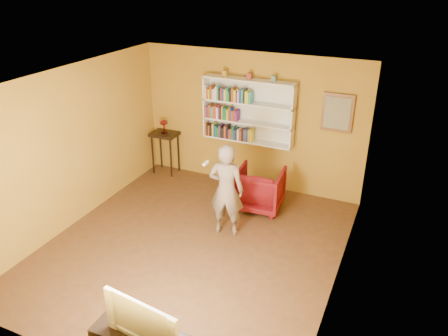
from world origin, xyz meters
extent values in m
cube|color=#432915|center=(0.00, 0.00, -0.06)|extent=(5.30, 5.80, 0.12)
cube|color=#9D701D|center=(0.00, 2.52, 1.35)|extent=(5.30, 0.04, 2.70)
cube|color=#9D701D|center=(0.00, -2.52, 1.35)|extent=(5.30, 0.04, 2.70)
cube|color=#9D701D|center=(-2.27, 0.00, 1.35)|extent=(0.04, 5.80, 2.70)
cube|color=#9D701D|center=(2.27, 0.00, 1.35)|extent=(0.04, 5.80, 2.70)
cube|color=white|center=(0.00, 0.00, 2.73)|extent=(5.30, 5.80, 0.06)
cube|color=silver|center=(0.00, 2.48, 1.60)|extent=(1.80, 0.03, 1.20)
cube|color=silver|center=(-0.89, 2.35, 1.60)|extent=(0.03, 0.28, 1.20)
cube|color=silver|center=(0.89, 2.35, 1.60)|extent=(0.03, 0.28, 1.20)
cube|color=silver|center=(0.00, 2.35, 1.00)|extent=(1.80, 0.28, 0.03)
cube|color=silver|center=(0.00, 2.35, 1.38)|extent=(1.80, 0.28, 0.03)
cube|color=silver|center=(0.00, 2.35, 1.76)|extent=(1.80, 0.28, 0.03)
cube|color=silver|center=(0.00, 2.35, 2.20)|extent=(1.80, 0.28, 0.03)
cube|color=brown|center=(-0.85, 2.29, 1.14)|extent=(0.03, 0.15, 0.26)
cube|color=black|center=(-0.82, 2.31, 1.13)|extent=(0.02, 0.18, 0.22)
cube|color=#AF391A|center=(-0.79, 2.31, 1.12)|extent=(0.03, 0.19, 0.21)
cube|color=black|center=(-0.74, 2.29, 1.12)|extent=(0.04, 0.14, 0.22)
cube|color=gold|center=(-0.70, 2.31, 1.15)|extent=(0.03, 0.19, 0.26)
cube|color=navy|center=(-0.66, 2.31, 1.13)|extent=(0.03, 0.17, 0.23)
cube|color=#156234|center=(-0.63, 2.31, 1.13)|extent=(0.02, 0.17, 0.23)
cube|color=#156234|center=(-0.59, 2.31, 1.12)|extent=(0.04, 0.18, 0.21)
cube|color=#5D2268|center=(-0.55, 2.30, 1.14)|extent=(0.03, 0.17, 0.25)
cube|color=black|center=(-0.52, 2.31, 1.13)|extent=(0.03, 0.19, 0.23)
cube|color=black|center=(-0.48, 2.31, 1.12)|extent=(0.04, 0.19, 0.20)
cube|color=#AF391A|center=(-0.43, 2.30, 1.14)|extent=(0.04, 0.17, 0.25)
cube|color=black|center=(-0.39, 2.30, 1.15)|extent=(0.04, 0.16, 0.27)
cube|color=#5D2268|center=(-0.35, 2.31, 1.11)|extent=(0.02, 0.17, 0.20)
cube|color=brown|center=(-0.31, 2.30, 1.12)|extent=(0.04, 0.16, 0.21)
cube|color=#156234|center=(-0.27, 2.31, 1.14)|extent=(0.03, 0.18, 0.24)
cube|color=navy|center=(-0.23, 2.29, 1.12)|extent=(0.04, 0.15, 0.21)
cube|color=black|center=(-0.19, 2.29, 1.13)|extent=(0.03, 0.15, 0.23)
cube|color=silver|center=(-0.16, 2.31, 1.13)|extent=(0.03, 0.18, 0.22)
cube|color=brown|center=(-0.11, 2.31, 1.12)|extent=(0.04, 0.17, 0.22)
cube|color=black|center=(-0.06, 2.31, 1.13)|extent=(0.04, 0.18, 0.23)
cube|color=#5D2268|center=(-0.02, 2.31, 1.13)|extent=(0.03, 0.19, 0.24)
cube|color=#156234|center=(0.01, 2.29, 1.13)|extent=(0.02, 0.15, 0.24)
cube|color=navy|center=(0.03, 2.30, 1.13)|extent=(0.02, 0.16, 0.24)
cube|color=orange|center=(0.07, 2.31, 1.14)|extent=(0.04, 0.18, 0.25)
cube|color=gold|center=(0.11, 2.31, 1.14)|extent=(0.04, 0.18, 0.26)
cube|color=brown|center=(-0.84, 2.30, 1.50)|extent=(0.03, 0.16, 0.21)
cube|color=#5D2268|center=(-0.80, 2.31, 1.51)|extent=(0.03, 0.19, 0.23)
cube|color=brown|center=(-0.76, 2.30, 1.53)|extent=(0.04, 0.17, 0.27)
cube|color=teal|center=(-0.71, 2.31, 1.51)|extent=(0.04, 0.17, 0.23)
cube|color=#AF391A|center=(-0.67, 2.30, 1.52)|extent=(0.03, 0.16, 0.25)
cube|color=#AF391A|center=(-0.63, 2.31, 1.52)|extent=(0.03, 0.18, 0.25)
cube|color=silver|center=(-0.60, 2.30, 1.51)|extent=(0.03, 0.16, 0.23)
cube|color=#5D2268|center=(-0.56, 2.29, 1.52)|extent=(0.03, 0.15, 0.25)
cube|color=black|center=(-0.53, 2.29, 1.51)|extent=(0.02, 0.14, 0.23)
cube|color=orange|center=(-0.50, 2.30, 1.53)|extent=(0.02, 0.16, 0.27)
cube|color=#156234|center=(-0.47, 2.30, 1.51)|extent=(0.03, 0.16, 0.24)
cube|color=#156234|center=(-0.42, 2.31, 1.51)|extent=(0.04, 0.17, 0.24)
cube|color=gold|center=(-0.38, 2.31, 1.50)|extent=(0.03, 0.17, 0.21)
cube|color=brown|center=(-0.35, 2.31, 1.52)|extent=(0.03, 0.17, 0.26)
cube|color=navy|center=(-0.31, 2.30, 1.52)|extent=(0.02, 0.16, 0.24)
cube|color=#AF391A|center=(-0.28, 2.31, 1.49)|extent=(0.02, 0.18, 0.19)
cube|color=brown|center=(-0.25, 2.31, 1.50)|extent=(0.03, 0.18, 0.21)
cube|color=#5D2268|center=(-0.21, 2.31, 1.50)|extent=(0.04, 0.18, 0.21)
cube|color=silver|center=(-0.85, 2.30, 1.91)|extent=(0.03, 0.16, 0.26)
cube|color=#AF391A|center=(-0.81, 2.31, 1.87)|extent=(0.03, 0.17, 0.20)
cube|color=gold|center=(-0.77, 2.29, 1.87)|extent=(0.03, 0.14, 0.19)
cube|color=brown|center=(-0.73, 2.31, 1.91)|extent=(0.04, 0.19, 0.26)
cube|color=silver|center=(-0.69, 2.31, 1.87)|extent=(0.03, 0.18, 0.20)
cube|color=silver|center=(-0.65, 2.31, 1.88)|extent=(0.03, 0.18, 0.21)
cube|color=silver|center=(-0.62, 2.30, 1.90)|extent=(0.03, 0.17, 0.26)
cube|color=teal|center=(-0.59, 2.30, 1.91)|extent=(0.03, 0.16, 0.26)
cube|color=black|center=(-0.55, 2.31, 1.88)|extent=(0.04, 0.17, 0.21)
cube|color=#AF391A|center=(-0.51, 2.30, 1.89)|extent=(0.02, 0.17, 0.24)
cube|color=navy|center=(-0.48, 2.31, 1.89)|extent=(0.04, 0.18, 0.23)
cube|color=gold|center=(-0.43, 2.29, 1.89)|extent=(0.04, 0.14, 0.22)
cube|color=teal|center=(-0.39, 2.31, 1.89)|extent=(0.03, 0.18, 0.24)
cube|color=#156234|center=(-0.36, 2.30, 1.88)|extent=(0.03, 0.17, 0.21)
cube|color=black|center=(-0.32, 2.31, 1.89)|extent=(0.03, 0.19, 0.24)
cube|color=brown|center=(-0.28, 2.30, 1.91)|extent=(0.04, 0.17, 0.27)
cube|color=gold|center=(-0.23, 2.29, 1.89)|extent=(0.04, 0.15, 0.23)
cube|color=#5D2268|center=(-0.19, 2.31, 1.87)|extent=(0.03, 0.17, 0.20)
cube|color=silver|center=(-0.16, 2.30, 1.89)|extent=(0.02, 0.16, 0.24)
cube|color=navy|center=(-0.12, 2.31, 1.90)|extent=(0.03, 0.18, 0.25)
cube|color=teal|center=(-0.08, 2.30, 1.90)|extent=(0.04, 0.16, 0.26)
cube|color=black|center=(-0.05, 2.30, 1.91)|extent=(0.03, 0.16, 0.26)
cube|color=gold|center=(0.00, 2.30, 1.89)|extent=(0.04, 0.15, 0.24)
cube|color=gold|center=(0.03, 2.30, 1.88)|extent=(0.02, 0.17, 0.21)
cube|color=teal|center=(0.06, 2.31, 1.89)|extent=(0.03, 0.18, 0.22)
cube|color=olive|center=(-0.49, 2.35, 2.27)|extent=(0.09, 0.09, 0.12)
cube|color=brown|center=(0.01, 2.35, 2.27)|extent=(0.08, 0.08, 0.11)
cube|color=slate|center=(0.48, 2.35, 2.27)|extent=(0.08, 0.08, 0.11)
cube|color=brown|center=(1.65, 2.46, 1.75)|extent=(0.55, 0.04, 0.70)
cube|color=gray|center=(1.65, 2.44, 1.75)|extent=(0.45, 0.02, 0.58)
cylinder|color=black|center=(-2.06, 2.09, 0.42)|extent=(0.04, 0.04, 0.85)
cylinder|color=black|center=(-1.61, 2.09, 0.42)|extent=(0.04, 0.04, 0.85)
cylinder|color=black|center=(-2.06, 2.41, 0.42)|extent=(0.04, 0.04, 0.85)
cylinder|color=black|center=(-1.61, 2.41, 0.42)|extent=(0.04, 0.04, 0.85)
cube|color=black|center=(-1.84, 2.25, 0.88)|extent=(0.56, 0.42, 0.06)
cylinder|color=maroon|center=(-1.84, 2.25, 0.92)|extent=(0.12, 0.12, 0.02)
cylinder|color=maroon|center=(-1.84, 2.25, 1.01)|extent=(0.03, 0.03, 0.15)
ellipsoid|color=maroon|center=(-1.84, 2.25, 1.14)|extent=(0.16, 0.16, 0.11)
cylinder|color=#FFE6AE|center=(-1.76, 2.25, 1.13)|extent=(0.01, 0.01, 0.12)
cylinder|color=#FFE6AE|center=(-1.77, 2.30, 1.13)|extent=(0.01, 0.01, 0.12)
cylinder|color=#FFE6AE|center=(-1.82, 2.33, 1.13)|extent=(0.01, 0.01, 0.12)
cylinder|color=#FFE6AE|center=(-1.88, 2.32, 1.13)|extent=(0.01, 0.01, 0.12)
cylinder|color=#FFE6AE|center=(-1.91, 2.28, 1.13)|extent=(0.01, 0.01, 0.12)
cylinder|color=#FFE6AE|center=(-1.91, 2.22, 1.13)|extent=(0.01, 0.01, 0.12)
cylinder|color=#FFE6AE|center=(-1.88, 2.18, 1.13)|extent=(0.01, 0.01, 0.12)
cylinder|color=#FFE6AE|center=(-1.82, 2.17, 1.13)|extent=(0.01, 0.01, 0.12)
cylinder|color=#FFE6AE|center=(-1.77, 2.20, 1.13)|extent=(0.01, 0.01, 0.12)
imported|color=#4E050F|center=(0.53, 1.64, 0.39)|extent=(0.89, 0.91, 0.77)
imported|color=#6B5B4E|center=(0.31, 0.63, 0.80)|extent=(0.64, 0.48, 1.60)
cube|color=silver|center=(0.05, 0.42, 1.33)|extent=(0.04, 0.15, 0.04)
imported|color=black|center=(0.66, -2.25, 0.76)|extent=(0.96, 0.24, 0.55)
camera|label=1|loc=(2.83, -5.11, 4.16)|focal=35.00mm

